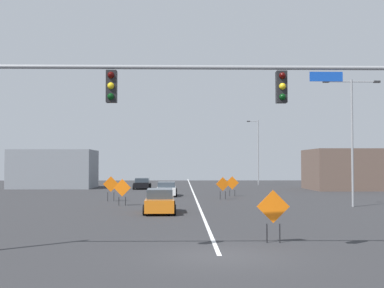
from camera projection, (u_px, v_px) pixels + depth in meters
ground at (219, 256)px, 16.31m from camera, size 151.91×151.91×0.00m
road_centre_stripe at (192, 190)px, 58.46m from camera, size 0.16×84.39×0.01m
traffic_signal_assembly at (122, 99)px, 16.44m from camera, size 16.88×0.44×6.75m
street_lamp_mid_right at (257, 150)px, 72.50m from camera, size 1.69×0.24×9.33m
street_lamp_far_left at (352, 131)px, 35.31m from camera, size 4.06×0.24×8.96m
construction_sign_median_near at (122, 189)px, 36.12m from camera, size 1.26×0.26×1.92m
construction_sign_right_lane at (232, 184)px, 46.61m from camera, size 1.23×0.09×1.86m
construction_sign_left_shoulder at (111, 185)px, 40.45m from camera, size 1.26×0.11×2.00m
construction_sign_right_shoulder at (273, 209)px, 19.06m from camera, size 1.25×0.08×1.99m
construction_sign_median_far at (223, 185)px, 42.35m from camera, size 1.17×0.27×1.90m
car_black_passing at (142, 184)px, 60.61m from camera, size 2.09×4.51×1.31m
car_orange_near at (160, 201)px, 30.74m from camera, size 2.03×4.32×1.46m
car_white_distant at (166, 189)px, 47.12m from camera, size 2.01×4.30×1.31m
roadside_building_west at (54, 169)px, 62.83m from camera, size 9.93×7.03×4.75m
roadside_building_east at (352, 169)px, 59.07m from camera, size 10.03×8.41×4.72m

